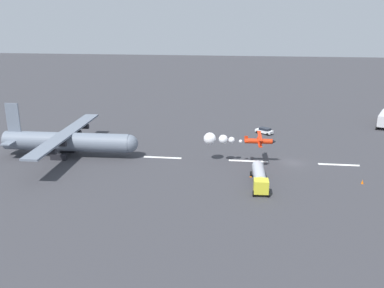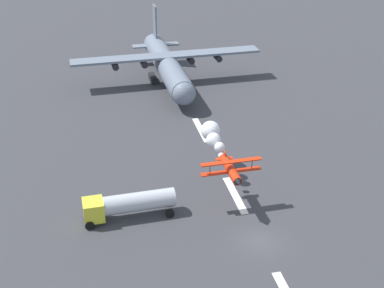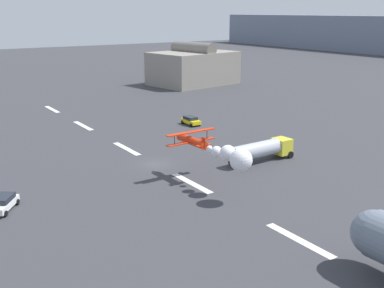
% 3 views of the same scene
% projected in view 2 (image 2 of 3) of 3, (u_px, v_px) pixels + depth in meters
% --- Properties ---
extents(ground_plane, '(440.00, 440.00, 0.00)m').
position_uv_depth(ground_plane, '(259.00, 241.00, 55.72)').
color(ground_plane, '#38383D').
rests_on(ground_plane, ground).
extents(runway_stripe_3, '(8.00, 0.90, 0.01)m').
position_uv_depth(runway_stripe_3, '(235.00, 195.00, 63.41)').
color(runway_stripe_3, white).
rests_on(runway_stripe_3, ground).
extents(runway_stripe_4, '(8.00, 0.90, 0.01)m').
position_uv_depth(runway_stripe_4, '(201.00, 130.00, 78.80)').
color(runway_stripe_4, white).
rests_on(runway_stripe_4, ground).
extents(cargo_transport_plane, '(28.44, 33.27, 11.12)m').
position_uv_depth(cargo_transport_plane, '(168.00, 66.00, 93.30)').
color(cargo_transport_plane, slate).
rests_on(cargo_transport_plane, ground).
extents(stunt_biplane_red, '(14.28, 6.93, 2.47)m').
position_uv_depth(stunt_biplane_red, '(216.00, 142.00, 64.97)').
color(stunt_biplane_red, red).
extents(fuel_tanker_truck, '(3.08, 10.15, 2.90)m').
position_uv_depth(fuel_tanker_truck, '(128.00, 204.00, 58.68)').
color(fuel_tanker_truck, yellow).
rests_on(fuel_tanker_truck, ground).
extents(traffic_cone_far, '(0.44, 0.44, 0.75)m').
position_uv_depth(traffic_cone_far, '(163.00, 203.00, 61.27)').
color(traffic_cone_far, orange).
rests_on(traffic_cone_far, ground).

